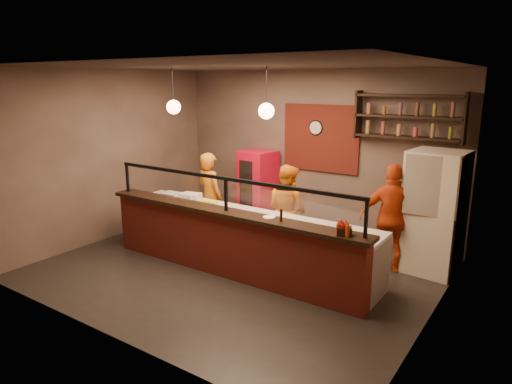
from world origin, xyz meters
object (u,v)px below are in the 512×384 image
Objects in this scene: cook_mid at (287,210)px; cook_right at (392,218)px; condiment_caddy at (344,231)px; pepper_mill at (281,215)px; red_cooler at (258,188)px; pizza_dough at (289,220)px; wall_clock at (316,128)px; fridge at (434,212)px; cook_left at (210,197)px.

cook_right is at bearing -155.59° from cook_mid.
cook_right is 9.10× the size of condiment_caddy.
cook_right is at bearing 86.73° from condiment_caddy.
cook_mid reaches higher than pepper_mill.
red_cooler is (-3.11, 0.80, -0.08)m from cook_right.
pizza_dough is at bearing 109.16° from pepper_mill.
pizza_dough is (0.69, -2.22, -1.19)m from wall_clock.
condiment_caddy is at bearing -102.18° from fridge.
pizza_dough is at bearing -135.99° from fridge.
cook_left is 3.98m from fridge.
wall_clock reaches higher than fridge.
cook_left is at bearing -92.02° from red_cooler.
cook_right is 3.90× the size of pizza_dough.
wall_clock is 1.56× the size of condiment_caddy.
cook_mid is 1.55m from pepper_mill.
condiment_caddy is at bearing 66.98° from cook_right.
pepper_mill is (2.04, -2.45, 0.36)m from red_cooler.
wall_clock is at bearing 107.68° from pepper_mill.
red_cooler is at bearing 178.19° from fridge.
wall_clock reaches higher than cook_right.
wall_clock is at bearing 23.38° from red_cooler.
cook_left reaches higher than condiment_caddy.
cook_right reaches higher than condiment_caddy.
cook_mid is 8.34× the size of condiment_caddy.
pizza_dough is at bearing 153.29° from condiment_caddy.
red_cooler is at bearing -165.07° from wall_clock.
pizza_dough is (2.09, -0.63, 0.06)m from cook_left.
red_cooler is at bearing 129.83° from pepper_mill.
fridge reaches higher than condiment_caddy.
condiment_caddy is (3.02, -2.49, 0.32)m from red_cooler.
condiment_caddy is at bearing -31.15° from red_cooler.
fridge is at bearing 38.42° from pizza_dough.
cook_right is 1.98m from pepper_mill.
pepper_mill is (-0.97, 0.05, 0.04)m from condiment_caddy.
pepper_mill is (-1.07, -1.65, 0.28)m from cook_right.
fridge is (2.50, -0.79, -1.12)m from wall_clock.
condiment_caddy is (-0.10, -1.69, 0.24)m from cook_right.
pizza_dough is at bearing 136.04° from cook_mid.
wall_clock is 1.78m from red_cooler.
cook_right reaches higher than cook_left.
wall_clock is 0.15× the size of fridge.
cook_mid is at bearing -159.17° from fridge.
cook_right is 0.89× the size of fridge.
cook_left is at bearing -131.28° from wall_clock.
pepper_mill is (0.68, -1.34, 0.35)m from cook_mid.
red_cooler is at bearing -24.39° from cook_mid.
wall_clock is 3.05m from pepper_mill.
wall_clock is 0.19× the size of red_cooler.
cook_left reaches higher than pepper_mill.
pepper_mill is at bearing -123.85° from fridge.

